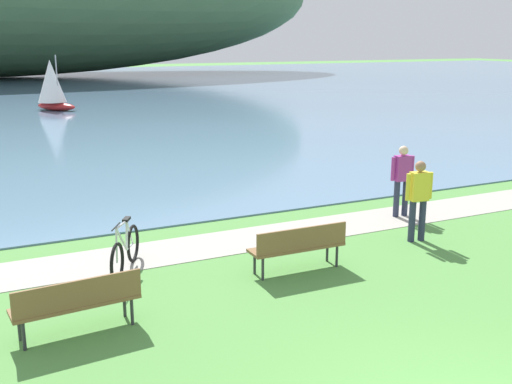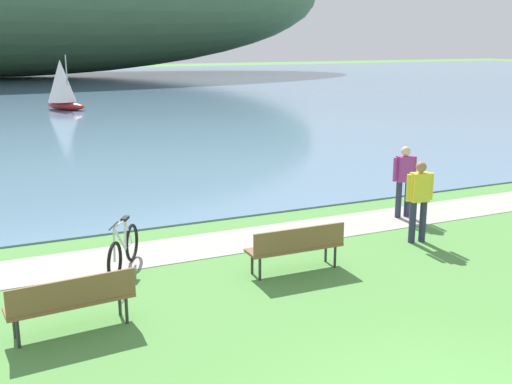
{
  "view_description": "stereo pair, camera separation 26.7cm",
  "coord_description": "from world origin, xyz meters",
  "views": [
    {
      "loc": [
        -4.69,
        -3.86,
        4.13
      ],
      "look_at": [
        0.85,
        7.46,
        1.0
      ],
      "focal_mm": 43.34,
      "sensor_mm": 36.0,
      "label": 1
    },
    {
      "loc": [
        -4.45,
        -3.98,
        4.13
      ],
      "look_at": [
        0.85,
        7.46,
        1.0
      ],
      "focal_mm": 43.34,
      "sensor_mm": 36.0,
      "label": 2
    }
  ],
  "objects": [
    {
      "name": "bay_water",
      "position": [
        0.0,
        48.96,
        0.02
      ],
      "size": [
        180.0,
        80.0,
        0.04
      ],
      "primitive_type": "cube",
      "color": "#5B7F9E",
      "rests_on": "ground"
    },
    {
      "name": "shoreline_path",
      "position": [
        0.0,
        7.39,
        0.01
      ],
      "size": [
        60.0,
        1.5,
        0.01
      ],
      "primitive_type": "cube",
      "color": "#A39E93",
      "rests_on": "ground"
    },
    {
      "name": "park_bench_near_camera",
      "position": [
        0.65,
        5.31,
        0.52
      ],
      "size": [
        1.81,
        0.5,
        0.88
      ],
      "color": "brown",
      "rests_on": "ground"
    },
    {
      "name": "park_bench_further_along",
      "position": [
        -3.4,
        4.55,
        0.52
      ],
      "size": [
        1.83,
        0.62,
        0.88
      ],
      "color": "brown",
      "rests_on": "ground"
    },
    {
      "name": "bicycle_leaning_near_bench",
      "position": [
        -2.16,
        6.7,
        0.4
      ],
      "size": [
        0.94,
        1.56,
        1.01
      ],
      "color": "black",
      "rests_on": "ground"
    },
    {
      "name": "person_at_shoreline",
      "position": [
        4.65,
        7.38,
        0.98
      ],
      "size": [
        0.61,
        0.26,
        1.71
      ],
      "color": "#282D47",
      "rests_on": "ground"
    },
    {
      "name": "person_on_the_grass",
      "position": [
        3.77,
        5.77,
        0.98
      ],
      "size": [
        0.6,
        0.28,
        1.71
      ],
      "color": "#282D47",
      "rests_on": "ground"
    },
    {
      "name": "sailboat_nearest_to_shore",
      "position": [
        0.64,
        34.23,
        1.55
      ],
      "size": [
        2.47,
        2.63,
        3.2
      ],
      "color": "#B22323",
      "rests_on": "bay_water"
    }
  ]
}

